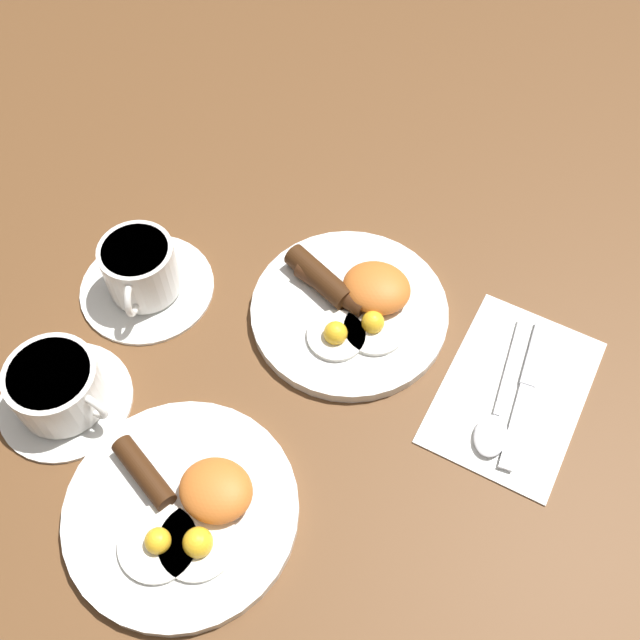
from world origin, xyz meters
The scene contains 8 objects.
ground_plane centered at (0.00, 0.00, 0.00)m, with size 3.00×3.00×0.00m, color brown.
breakfast_plate_near centered at (0.00, 0.00, 0.02)m, with size 0.23×0.23×0.05m.
breakfast_plate_far centered at (0.07, 0.29, 0.01)m, with size 0.24×0.24×0.05m.
teacup_near centered at (0.24, 0.06, 0.03)m, with size 0.16×0.16×0.08m.
teacup_far centered at (0.25, 0.23, 0.03)m, with size 0.15×0.15×0.07m.
napkin centered at (-0.21, 0.03, 0.00)m, with size 0.15×0.22×0.01m, color white.
knife centered at (-0.22, 0.02, 0.01)m, with size 0.02×0.19×0.01m.
spoon centered at (-0.20, 0.07, 0.01)m, with size 0.04×0.18×0.01m.
Camera 1 is at (-0.15, 0.46, 0.75)m, focal length 42.00 mm.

